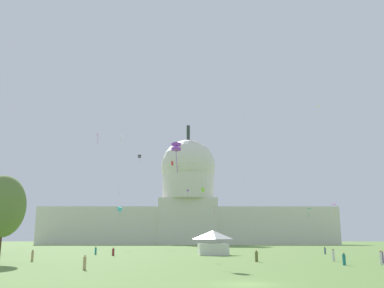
% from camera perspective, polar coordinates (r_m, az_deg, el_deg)
% --- Properties ---
extents(ground_plane, '(800.00, 800.00, 0.00)m').
position_cam_1_polar(ground_plane, '(33.36, 7.32, -17.97)').
color(ground_plane, olive).
extents(capitol_building, '(149.99, 28.47, 62.43)m').
position_cam_1_polar(capitol_building, '(224.40, -0.52, -8.28)').
color(capitol_building, silver).
rests_on(capitol_building, ground_plane).
extents(event_tent, '(6.32, 7.02, 4.81)m').
position_cam_1_polar(event_tent, '(88.37, 2.79, -12.92)').
color(event_tent, white).
rests_on(event_tent, ground_plane).
extents(tree_west_mid, '(7.77, 7.29, 11.61)m').
position_cam_1_polar(tree_west_mid, '(63.24, -23.80, -7.56)').
color(tree_west_mid, '#4C3823').
rests_on(tree_west_mid, ground_plane).
extents(person_maroon_near_tree_west, '(0.63, 0.63, 1.58)m').
position_cam_1_polar(person_maroon_near_tree_west, '(85.71, -10.40, -13.90)').
color(person_maroon_near_tree_west, maroon).
rests_on(person_maroon_near_tree_west, ground_plane).
extents(person_tan_back_center, '(0.49, 0.49, 1.58)m').
position_cam_1_polar(person_tan_back_center, '(48.75, -14.05, -15.04)').
color(person_tan_back_center, tan).
rests_on(person_tan_back_center, ground_plane).
extents(person_white_edge_west, '(0.50, 0.50, 1.76)m').
position_cam_1_polar(person_white_edge_west, '(60.94, 23.75, -13.70)').
color(person_white_edge_west, silver).
rests_on(person_white_edge_west, ground_plane).
extents(person_olive_near_tent, '(0.58, 0.58, 1.62)m').
position_cam_1_polar(person_olive_near_tent, '(63.93, 8.55, -14.54)').
color(person_olive_near_tent, olive).
rests_on(person_olive_near_tent, ground_plane).
extents(person_teal_front_right, '(0.52, 0.52, 1.66)m').
position_cam_1_polar(person_teal_front_right, '(91.69, -12.65, -13.66)').
color(person_teal_front_right, '#1E757A').
rests_on(person_teal_front_right, ground_plane).
extents(person_tan_aisle_center, '(0.49, 0.49, 1.65)m').
position_cam_1_polar(person_tan_aisle_center, '(68.42, -20.40, -13.74)').
color(person_tan_aisle_center, tan).
rests_on(person_tan_aisle_center, ground_plane).
extents(person_denim_mid_left, '(0.40, 0.40, 1.54)m').
position_cam_1_polar(person_denim_mid_left, '(96.31, 17.22, -13.37)').
color(person_denim_mid_left, '#3D5684').
rests_on(person_denim_mid_left, ground_plane).
extents(person_white_edge_east, '(0.52, 0.52, 1.77)m').
position_cam_1_polar(person_white_edge_east, '(68.36, 18.23, -13.86)').
color(person_white_edge_east, silver).
rests_on(person_white_edge_east, ground_plane).
extents(person_teal_back_left, '(0.54, 0.54, 1.52)m').
position_cam_1_polar(person_teal_back_left, '(58.68, 19.51, -14.24)').
color(person_teal_back_left, '#1E757A').
rests_on(person_teal_back_left, ground_plane).
extents(person_purple_lawn_far_left, '(0.53, 0.53, 1.69)m').
position_cam_1_polar(person_purple_lawn_far_left, '(64.94, 23.89, -13.57)').
color(person_purple_lawn_far_left, '#703D93').
rests_on(person_purple_lawn_far_left, ground_plane).
extents(kite_violet_low, '(1.43, 1.43, 4.51)m').
position_cam_1_polar(kite_violet_low, '(64.09, -2.11, -0.40)').
color(kite_violet_low, purple).
extents(kite_red_mid, '(0.45, 0.96, 3.06)m').
position_cam_1_polar(kite_red_mid, '(124.33, -12.42, 1.11)').
color(kite_red_mid, red).
extents(kite_pink_mid, '(1.34, 1.24, 3.43)m').
position_cam_1_polar(kite_pink_mid, '(175.60, -1.84, -3.12)').
color(kite_pink_mid, pink).
extents(kite_black_mid, '(1.10, 1.17, 3.33)m').
position_cam_1_polar(kite_black_mid, '(159.95, -6.96, -1.62)').
color(kite_black_mid, black).
extents(kite_magenta_low, '(1.61, 1.30, 2.83)m').
position_cam_1_polar(kite_magenta_low, '(131.55, 18.54, -7.90)').
color(kite_magenta_low, '#D1339E').
extents(kite_gold_low, '(1.39, 1.58, 0.31)m').
position_cam_1_polar(kite_gold_low, '(204.09, 4.39, -10.33)').
color(kite_gold_low, gold).
extents(kite_yellow_high, '(1.18, 1.45, 2.03)m').
position_cam_1_polar(kite_yellow_high, '(193.15, -9.45, 0.86)').
color(kite_yellow_high, yellow).
extents(kite_turquoise_low, '(1.83, 1.19, 2.78)m').
position_cam_1_polar(kite_turquoise_low, '(147.20, 15.16, -8.44)').
color(kite_turquoise_low, teal).
extents(kite_cyan_low, '(1.38, 1.36, 2.61)m').
position_cam_1_polar(kite_cyan_low, '(124.32, -9.56, -8.51)').
color(kite_cyan_low, '#33BCDB').
extents(kite_orange_mid, '(0.68, 1.21, 2.70)m').
position_cam_1_polar(kite_orange_mid, '(199.79, -9.48, -5.90)').
color(kite_orange_mid, orange).
extents(kite_white_high, '(1.43, 1.24, 0.18)m').
position_cam_1_polar(kite_white_high, '(124.01, 16.61, 4.74)').
color(kite_white_high, white).
extents(kite_lime_low, '(0.92, 1.01, 1.53)m').
position_cam_1_polar(kite_lime_low, '(121.23, 1.44, -6.11)').
color(kite_lime_low, '#8CD133').
extents(kite_blue_low, '(1.03, 1.81, 3.10)m').
position_cam_1_polar(kite_blue_low, '(192.75, 3.14, -8.50)').
color(kite_blue_low, blue).
extents(kite_violet_mid, '(0.95, 0.93, 3.70)m').
position_cam_1_polar(kite_violet_mid, '(188.98, -0.56, -6.20)').
color(kite_violet_mid, purple).
extents(kite_red_low, '(0.52, 0.53, 0.92)m').
position_cam_1_polar(kite_red_low, '(80.11, -2.64, -2.55)').
color(kite_red_low, red).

